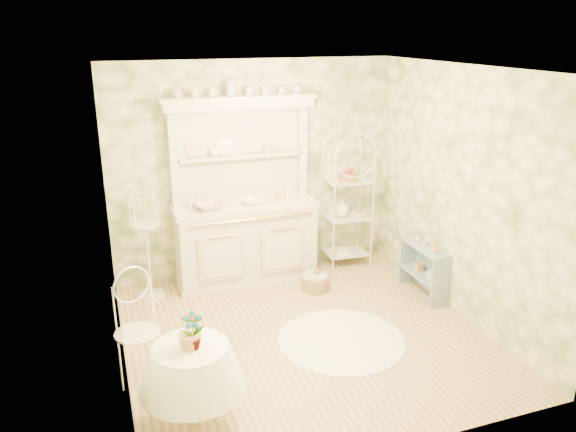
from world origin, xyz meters
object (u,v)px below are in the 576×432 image
object	(u,v)px
side_shelf	(424,270)
floor_basket	(316,281)
round_table	(193,385)
kitchen_dresser	(245,193)
birdcage_stand	(147,236)
bakers_rack	(347,203)
cafe_chair	(137,331)

from	to	relation	value
side_shelf	floor_basket	xyz separation A→B (m)	(-1.17, 0.54, -0.19)
side_shelf	round_table	world-z (taller)	round_table
kitchen_dresser	birdcage_stand	size ratio (longest dim) A/B	1.48
round_table	birdcage_stand	distance (m)	2.46
bakers_rack	birdcage_stand	distance (m)	2.62
bakers_rack	birdcage_stand	bearing A→B (deg)	-172.07
kitchen_dresser	bakers_rack	xyz separation A→B (m)	(1.41, 0.06, -0.30)
round_table	cafe_chair	size ratio (longest dim) A/B	0.76
side_shelf	cafe_chair	size ratio (longest dim) A/B	0.76
round_table	floor_basket	bearing A→B (deg)	46.68
side_shelf	round_table	xyz separation A→B (m)	(-3.01, -1.41, 0.05)
bakers_rack	birdcage_stand	xyz separation A→B (m)	(-2.61, -0.17, -0.07)
bakers_rack	round_table	world-z (taller)	bakers_rack
kitchen_dresser	round_table	xyz separation A→B (m)	(-1.13, -2.53, -0.78)
kitchen_dresser	bakers_rack	world-z (taller)	kitchen_dresser
birdcage_stand	floor_basket	size ratio (longest dim) A/B	4.35
side_shelf	round_table	distance (m)	3.32
kitchen_dresser	round_table	size ratio (longest dim) A/B	3.16
cafe_chair	birdcage_stand	xyz separation A→B (m)	(0.28, 1.61, 0.30)
side_shelf	kitchen_dresser	bearing A→B (deg)	148.50
kitchen_dresser	floor_basket	size ratio (longest dim) A/B	6.45
cafe_chair	bakers_rack	bearing A→B (deg)	11.05
cafe_chair	birdcage_stand	world-z (taller)	birdcage_stand
bakers_rack	cafe_chair	size ratio (longest dim) A/B	1.78
floor_basket	round_table	bearing A→B (deg)	-133.32
birdcage_stand	floor_basket	world-z (taller)	birdcage_stand
birdcage_stand	side_shelf	bearing A→B (deg)	-18.14
round_table	cafe_chair	distance (m)	0.90
bakers_rack	side_shelf	bearing A→B (deg)	-63.93
kitchen_dresser	round_table	bearing A→B (deg)	-114.05
kitchen_dresser	cafe_chair	world-z (taller)	kitchen_dresser
cafe_chair	floor_basket	xyz separation A→B (m)	(2.19, 1.13, -0.36)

